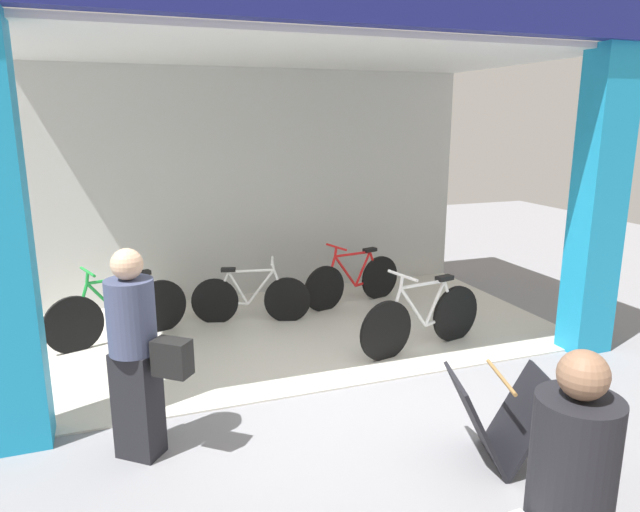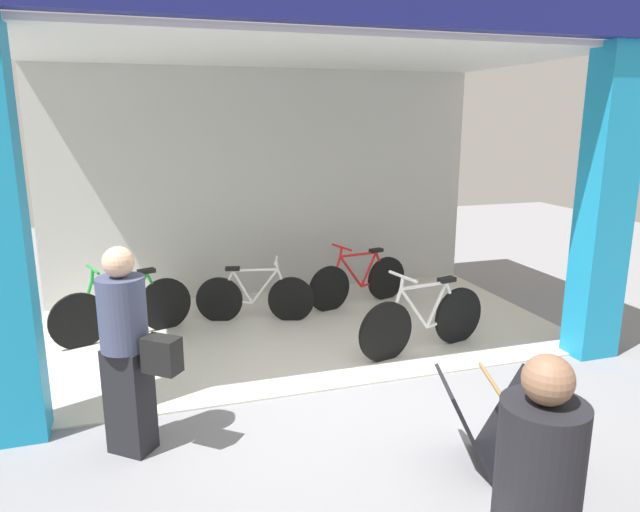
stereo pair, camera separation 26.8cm
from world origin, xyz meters
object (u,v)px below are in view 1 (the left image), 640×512
object	(u,v)px
bicycle_inside_3	(251,298)
bicycle_inside_2	(353,280)
bicycle_inside_1	(119,312)
bicycle_inside_0	(423,319)
pedestrian_0	(137,352)
sandwich_board_sign	(498,419)

from	to	relation	value
bicycle_inside_3	bicycle_inside_2	bearing A→B (deg)	8.58
bicycle_inside_1	bicycle_inside_0	bearing A→B (deg)	-24.08
pedestrian_0	bicycle_inside_3	bearing A→B (deg)	60.57
bicycle_inside_3	sandwich_board_sign	world-z (taller)	bicycle_inside_3
sandwich_board_sign	pedestrian_0	world-z (taller)	pedestrian_0
bicycle_inside_2	pedestrian_0	xyz separation A→B (m)	(-3.05, -2.90, 0.52)
bicycle_inside_1	bicycle_inside_2	bearing A→B (deg)	6.23
bicycle_inside_2	pedestrian_0	size ratio (longest dim) A/B	0.95
bicycle_inside_1	pedestrian_0	size ratio (longest dim) A/B	0.97
bicycle_inside_0	bicycle_inside_3	world-z (taller)	bicycle_inside_0
pedestrian_0	bicycle_inside_2	bearing A→B (deg)	43.59
bicycle_inside_2	pedestrian_0	distance (m)	4.24
bicycle_inside_0	pedestrian_0	distance (m)	3.36
bicycle_inside_0	pedestrian_0	bearing A→B (deg)	-160.51
bicycle_inside_0	bicycle_inside_3	xyz separation A→B (m)	(-1.63, 1.56, -0.04)
pedestrian_0	bicycle_inside_0	bearing A→B (deg)	19.49
bicycle_inside_2	sandwich_board_sign	bearing A→B (deg)	-97.11
bicycle_inside_1	sandwich_board_sign	size ratio (longest dim) A/B	1.87
sandwich_board_sign	pedestrian_0	bearing A→B (deg)	158.08
bicycle_inside_0	bicycle_inside_1	distance (m)	3.55
bicycle_inside_3	pedestrian_0	distance (m)	3.11
bicycle_inside_3	pedestrian_0	size ratio (longest dim) A/B	0.88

